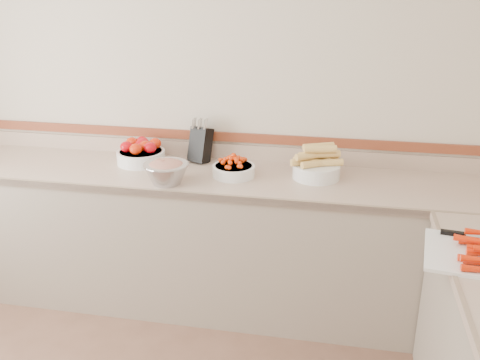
% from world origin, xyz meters
% --- Properties ---
extents(back_wall, '(4.00, 0.00, 4.00)m').
position_xyz_m(back_wall, '(0.00, 2.00, 1.30)').
color(back_wall, beige).
rests_on(back_wall, ground_plane).
extents(counter_back, '(4.00, 0.65, 1.08)m').
position_xyz_m(counter_back, '(0.00, 1.68, 0.45)').
color(counter_back, tan).
rests_on(counter_back, ground_plane).
extents(knife_block, '(0.17, 0.18, 0.29)m').
position_xyz_m(knife_block, '(-0.02, 1.90, 1.02)').
color(knife_block, black).
rests_on(knife_block, counter_back).
extents(tomato_bowl, '(0.31, 0.31, 0.15)m').
position_xyz_m(tomato_bowl, '(-0.39, 1.80, 0.97)').
color(tomato_bowl, white).
rests_on(tomato_bowl, counter_back).
extents(cherry_tomato_bowl, '(0.26, 0.26, 0.14)m').
position_xyz_m(cherry_tomato_bowl, '(0.25, 1.67, 0.95)').
color(cherry_tomato_bowl, white).
rests_on(cherry_tomato_bowl, counter_back).
extents(corn_bowl, '(0.31, 0.28, 0.21)m').
position_xyz_m(corn_bowl, '(0.74, 1.73, 0.97)').
color(corn_bowl, white).
rests_on(corn_bowl, counter_back).
extents(rhubarb_bowl, '(0.26, 0.26, 0.15)m').
position_xyz_m(rhubarb_bowl, '(-0.11, 1.47, 0.98)').
color(rhubarb_bowl, '#B2B2BA').
rests_on(rhubarb_bowl, counter_back).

